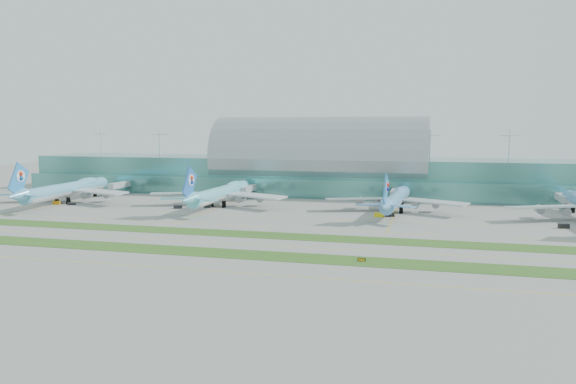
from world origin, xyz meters
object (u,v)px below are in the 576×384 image
(airliner_a, at_px, (68,189))
(airliner_c, at_px, (396,198))
(terminal, at_px, (320,168))
(airliner_b, at_px, (221,192))
(taxiway_sign_east, at_px, (362,260))

(airliner_a, xyz_separation_m, airliner_c, (160.64, 9.14, -0.83))
(terminal, height_order, airliner_c, terminal)
(airliner_c, bearing_deg, airliner_b, -174.69)
(airliner_b, distance_m, airliner_c, 81.83)
(airliner_c, relative_size, taxiway_sign_east, 31.08)
(terminal, relative_size, airliner_b, 4.38)
(terminal, bearing_deg, taxiway_sign_east, -74.81)
(airliner_b, bearing_deg, terminal, 61.50)
(airliner_b, height_order, airliner_c, airliner_b)
(terminal, distance_m, airliner_a, 134.24)
(taxiway_sign_east, bearing_deg, airliner_a, 155.44)
(taxiway_sign_east, bearing_deg, airliner_b, 134.14)
(airliner_c, bearing_deg, terminal, 131.23)
(airliner_a, height_order, airliner_b, airliner_a)
(terminal, height_order, airliner_a, terminal)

